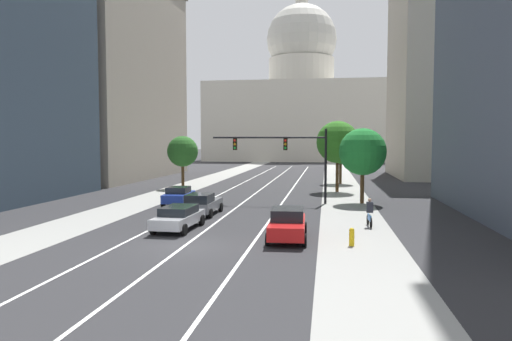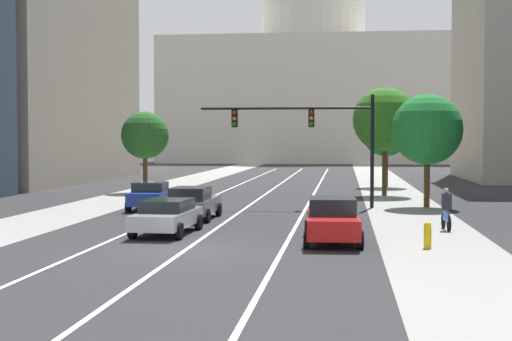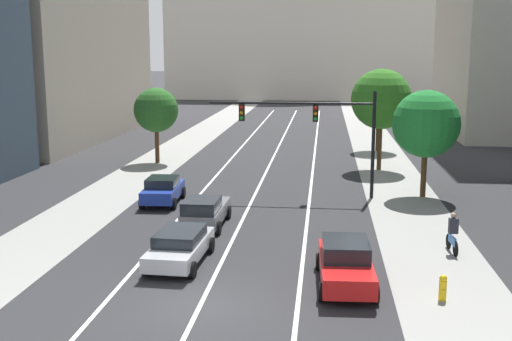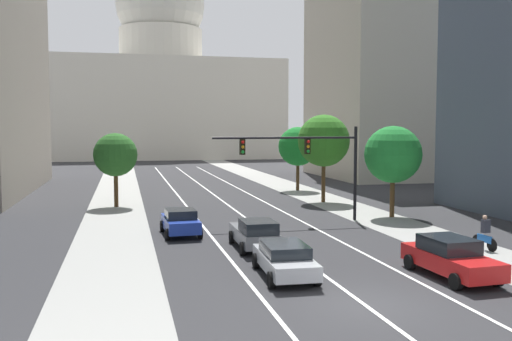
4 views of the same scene
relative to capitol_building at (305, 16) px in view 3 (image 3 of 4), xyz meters
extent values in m
plane|color=#2B2B2D|center=(0.00, -61.83, -14.55)|extent=(400.00, 400.00, 0.00)
cube|color=gray|center=(-8.49, -66.83, -14.54)|extent=(4.12, 130.00, 0.01)
cube|color=gray|center=(8.49, -66.83, -14.54)|extent=(4.12, 130.00, 0.01)
cube|color=white|center=(-3.22, -76.83, -14.54)|extent=(0.16, 90.00, 0.01)
cube|color=white|center=(0.00, -76.83, -14.54)|extent=(0.16, 90.00, 0.01)
cube|color=white|center=(3.22, -76.83, -14.54)|extent=(0.16, 90.00, 0.01)
cube|color=beige|center=(0.00, 0.00, -4.77)|extent=(47.16, 27.13, 19.56)
cube|color=red|center=(4.82, -99.38, -13.88)|extent=(1.98, 4.75, 0.69)
cube|color=black|center=(4.82, -99.18, -13.24)|extent=(1.73, 2.27, 0.59)
cylinder|color=black|center=(3.86, -97.82, -14.23)|extent=(0.25, 0.65, 0.64)
cylinder|color=black|center=(5.65, -97.75, -14.23)|extent=(0.25, 0.65, 0.64)
cylinder|color=black|center=(4.00, -101.01, -14.23)|extent=(0.25, 0.65, 0.64)
cylinder|color=black|center=(5.78, -100.93, -14.23)|extent=(0.25, 0.65, 0.64)
cube|color=slate|center=(-1.61, -92.17, -13.90)|extent=(1.74, 4.30, 0.65)
cube|color=black|center=(-1.62, -93.19, -13.29)|extent=(1.58, 2.12, 0.58)
cylinder|color=black|center=(-2.44, -90.70, -14.23)|extent=(0.23, 0.64, 0.64)
cylinder|color=black|center=(-0.74, -90.72, -14.23)|extent=(0.23, 0.64, 0.64)
cylinder|color=black|center=(-2.47, -93.61, -14.23)|extent=(0.23, 0.64, 0.64)
cylinder|color=black|center=(-0.77, -93.63, -14.23)|extent=(0.23, 0.64, 0.64)
cube|color=#B2B5BA|center=(-1.61, -97.70, -13.94)|extent=(1.98, 4.64, 0.58)
cube|color=black|center=(-1.61, -97.67, -13.42)|extent=(1.74, 2.51, 0.46)
cylinder|color=black|center=(-2.43, -96.11, -14.23)|extent=(0.25, 0.65, 0.64)
cylinder|color=black|center=(-0.65, -96.19, -14.23)|extent=(0.25, 0.65, 0.64)
cylinder|color=black|center=(-2.56, -99.21, -14.23)|extent=(0.25, 0.65, 0.64)
cylinder|color=black|center=(-0.79, -99.29, -14.23)|extent=(0.25, 0.65, 0.64)
cube|color=#1E389E|center=(-4.82, -87.86, -13.90)|extent=(1.90, 4.07, 0.66)
cube|color=black|center=(-4.82, -87.95, -13.33)|extent=(1.67, 1.96, 0.49)
cylinder|color=black|center=(-5.75, -86.54, -14.23)|extent=(0.25, 0.65, 0.64)
cylinder|color=black|center=(-4.02, -86.47, -14.23)|extent=(0.25, 0.65, 0.64)
cylinder|color=black|center=(-5.63, -89.26, -14.23)|extent=(0.25, 0.65, 0.64)
cylinder|color=black|center=(-3.90, -89.18, -14.23)|extent=(0.25, 0.65, 0.64)
cylinder|color=black|center=(6.73, -85.36, -11.50)|extent=(0.20, 0.20, 6.10)
cylinder|color=black|center=(2.06, -85.36, -9.17)|extent=(9.34, 0.14, 0.14)
cube|color=black|center=(3.46, -85.36, -9.72)|extent=(0.32, 0.28, 0.96)
sphere|color=red|center=(3.46, -85.51, -9.42)|extent=(0.20, 0.20, 0.20)
sphere|color=orange|center=(3.46, -85.51, -9.72)|extent=(0.20, 0.20, 0.20)
sphere|color=green|center=(3.46, -85.51, -10.02)|extent=(0.20, 0.20, 0.20)
cube|color=black|center=(-0.74, -85.36, -9.72)|extent=(0.32, 0.28, 0.96)
sphere|color=red|center=(-0.74, -85.51, -9.42)|extent=(0.20, 0.20, 0.20)
sphere|color=orange|center=(-0.74, -85.51, -9.72)|extent=(0.20, 0.20, 0.20)
sphere|color=green|center=(-0.74, -85.51, -10.02)|extent=(0.20, 0.20, 0.20)
cylinder|color=yellow|center=(8.05, -100.48, -14.20)|extent=(0.26, 0.26, 0.70)
sphere|color=yellow|center=(8.05, -100.48, -13.77)|extent=(0.26, 0.26, 0.26)
cylinder|color=yellow|center=(8.05, -100.64, -14.16)|extent=(0.10, 0.12, 0.10)
cylinder|color=black|center=(9.41, -95.67, -14.22)|extent=(0.11, 0.66, 0.66)
cylinder|color=black|center=(9.32, -94.63, -14.22)|extent=(0.11, 0.66, 0.66)
cube|color=#1959B2|center=(9.36, -95.15, -14.00)|extent=(0.15, 1.00, 0.36)
cube|color=#262833|center=(9.37, -95.20, -13.37)|extent=(0.38, 0.31, 0.64)
sphere|color=tan|center=(9.36, -95.13, -12.94)|extent=(0.22, 0.22, 0.22)
cylinder|color=#51381E|center=(8.43, -67.67, -13.07)|extent=(0.32, 0.32, 2.95)
sphere|color=#1B792A|center=(8.43, -67.67, -10.29)|extent=(3.75, 3.75, 3.75)
cylinder|color=#51381E|center=(9.70, -84.72, -13.10)|extent=(0.32, 0.32, 2.89)
sphere|color=#207E31|center=(9.70, -84.72, -10.32)|extent=(3.83, 3.83, 3.83)
cylinder|color=#51381E|center=(7.87, -76.34, -12.79)|extent=(0.32, 0.32, 3.52)
sphere|color=#317321|center=(7.87, -76.34, -9.56)|extent=(4.20, 4.20, 4.20)
cylinder|color=#51381E|center=(-8.47, -75.34, -13.13)|extent=(0.32, 0.32, 2.83)
sphere|color=#296223|center=(-8.47, -75.34, -10.57)|extent=(3.30, 3.30, 3.30)
camera|label=1|loc=(6.81, -123.19, -9.41)|focal=32.51mm
camera|label=2|loc=(5.23, -126.43, -10.85)|focal=53.07mm
camera|label=3|loc=(3.98, -121.29, -6.24)|focal=44.54mm
camera|label=4|loc=(-7.82, -119.00, -8.60)|focal=39.27mm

